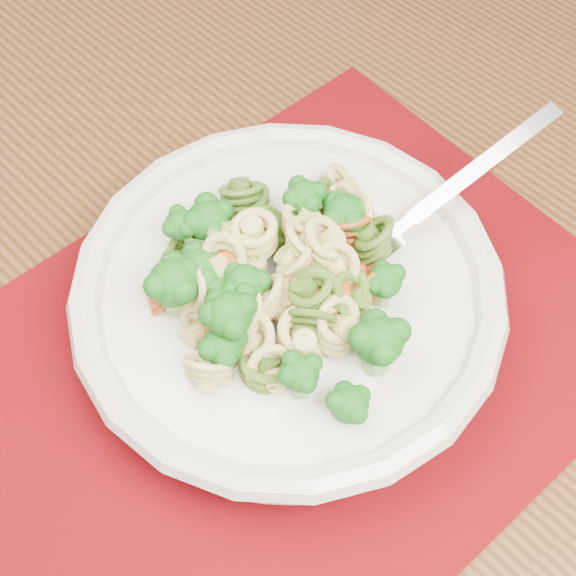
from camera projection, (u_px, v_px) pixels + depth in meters
name	position (u px, v px, depth m)	size (l,w,h in m)	color
dining_table	(116.00, 351.00, 0.61)	(1.74, 1.43, 0.78)	#583618
placemat	(289.00, 354.00, 0.50)	(0.41, 0.32, 0.00)	#500309
pasta_bowl	(288.00, 297.00, 0.48)	(0.26, 0.26, 0.05)	beige
pasta_broccoli_heap	(288.00, 283.00, 0.47)	(0.22, 0.22, 0.06)	tan
fork	(379.00, 245.00, 0.48)	(0.19, 0.02, 0.01)	silver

